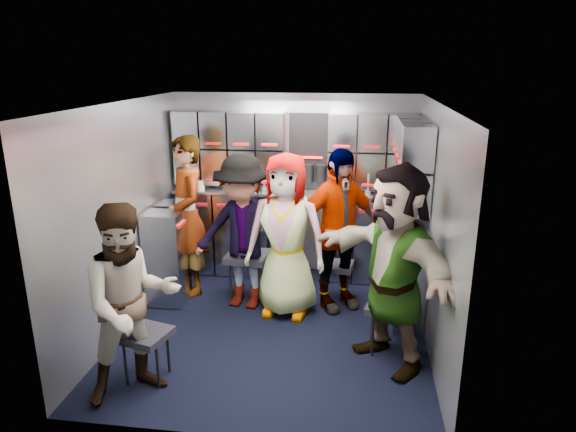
# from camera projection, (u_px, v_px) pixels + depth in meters

# --- Properties ---
(floor) EXTENTS (3.00, 3.00, 0.00)m
(floor) POSITION_uv_depth(u_px,v_px,m) (274.00, 328.00, 4.90)
(floor) COLOR black
(floor) RESTS_ON ground
(wall_back) EXTENTS (2.80, 0.04, 2.10)m
(wall_back) POSITION_uv_depth(u_px,v_px,m) (294.00, 185.00, 6.01)
(wall_back) COLOR #9297A0
(wall_back) RESTS_ON ground
(wall_left) EXTENTS (0.04, 3.00, 2.10)m
(wall_left) POSITION_uv_depth(u_px,v_px,m) (125.00, 217.00, 4.77)
(wall_left) COLOR #9297A0
(wall_left) RESTS_ON ground
(wall_right) EXTENTS (0.04, 3.00, 2.10)m
(wall_right) POSITION_uv_depth(u_px,v_px,m) (434.00, 230.00, 4.41)
(wall_right) COLOR #9297A0
(wall_right) RESTS_ON ground
(ceiling) EXTENTS (2.80, 3.00, 0.02)m
(ceiling) POSITION_uv_depth(u_px,v_px,m) (272.00, 104.00, 4.29)
(ceiling) COLOR silver
(ceiling) RESTS_ON wall_back
(cart_bank_back) EXTENTS (2.68, 0.38, 0.99)m
(cart_bank_back) POSITION_uv_depth(u_px,v_px,m) (292.00, 235.00, 5.98)
(cart_bank_back) COLOR #9CA3AC
(cart_bank_back) RESTS_ON ground
(cart_bank_left) EXTENTS (0.38, 0.76, 0.99)m
(cart_bank_left) POSITION_uv_depth(u_px,v_px,m) (172.00, 252.00, 5.44)
(cart_bank_left) COLOR #9CA3AC
(cart_bank_left) RESTS_ON ground
(counter) EXTENTS (2.68, 0.42, 0.03)m
(counter) POSITION_uv_depth(u_px,v_px,m) (292.00, 192.00, 5.82)
(counter) COLOR #B1B3B8
(counter) RESTS_ON cart_bank_back
(locker_bank_back) EXTENTS (2.68, 0.28, 0.82)m
(locker_bank_back) POSITION_uv_depth(u_px,v_px,m) (293.00, 150.00, 5.74)
(locker_bank_back) COLOR #9CA3AC
(locker_bank_back) RESTS_ON wall_back
(locker_bank_right) EXTENTS (0.28, 1.00, 0.82)m
(locker_bank_right) POSITION_uv_depth(u_px,v_px,m) (412.00, 164.00, 4.96)
(locker_bank_right) COLOR #9CA3AC
(locker_bank_right) RESTS_ON wall_right
(right_cabinet) EXTENTS (0.28, 1.20, 1.00)m
(right_cabinet) POSITION_uv_depth(u_px,v_px,m) (406.00, 262.00, 5.16)
(right_cabinet) COLOR #9CA3AC
(right_cabinet) RESTS_ON ground
(coffee_niche) EXTENTS (0.46, 0.16, 0.84)m
(coffee_niche) POSITION_uv_depth(u_px,v_px,m) (309.00, 151.00, 5.78)
(coffee_niche) COLOR black
(coffee_niche) RESTS_ON wall_back
(red_latch_strip) EXTENTS (2.60, 0.02, 0.03)m
(red_latch_strip) POSITION_uv_depth(u_px,v_px,m) (290.00, 208.00, 5.67)
(red_latch_strip) COLOR #AA0C0E
(red_latch_strip) RESTS_ON cart_bank_back
(jump_seat_near_left) EXTENTS (0.43, 0.42, 0.42)m
(jump_seat_near_left) POSITION_uv_depth(u_px,v_px,m) (145.00, 337.00, 4.02)
(jump_seat_near_left) COLOR black
(jump_seat_near_left) RESTS_ON ground
(jump_seat_mid_left) EXTENTS (0.45, 0.43, 0.50)m
(jump_seat_mid_left) POSITION_uv_depth(u_px,v_px,m) (248.00, 259.00, 5.41)
(jump_seat_mid_left) COLOR black
(jump_seat_mid_left) RESTS_ON ground
(jump_seat_center) EXTENTS (0.43, 0.41, 0.41)m
(jump_seat_center) POSITION_uv_depth(u_px,v_px,m) (289.00, 271.00, 5.28)
(jump_seat_center) COLOR black
(jump_seat_center) RESTS_ON ground
(jump_seat_mid_right) EXTENTS (0.36, 0.35, 0.40)m
(jump_seat_mid_right) POSITION_uv_depth(u_px,v_px,m) (336.00, 268.00, 5.41)
(jump_seat_mid_right) COLOR black
(jump_seat_mid_right) RESTS_ON ground
(jump_seat_near_right) EXTENTS (0.45, 0.43, 0.44)m
(jump_seat_near_right) POSITION_uv_depth(u_px,v_px,m) (390.00, 309.00, 4.42)
(jump_seat_near_right) COLOR black
(jump_seat_near_right) RESTS_ON ground
(attendant_standing) EXTENTS (0.69, 0.75, 1.72)m
(attendant_standing) POSITION_uv_depth(u_px,v_px,m) (187.00, 216.00, 5.46)
(attendant_standing) COLOR black
(attendant_standing) RESTS_ON ground
(attendant_arc_a) EXTENTS (0.93, 0.90, 1.51)m
(attendant_arc_a) POSITION_uv_depth(u_px,v_px,m) (131.00, 303.00, 3.74)
(attendant_arc_a) COLOR black
(attendant_arc_a) RESTS_ON ground
(attendant_arc_b) EXTENTS (1.11, 0.75, 1.58)m
(attendant_arc_b) POSITION_uv_depth(u_px,v_px,m) (243.00, 233.00, 5.14)
(attendant_arc_b) COLOR black
(attendant_arc_b) RESTS_ON ground
(attendant_arc_c) EXTENTS (0.85, 0.61, 1.63)m
(attendant_arc_c) POSITION_uv_depth(u_px,v_px,m) (286.00, 236.00, 4.98)
(attendant_arc_c) COLOR black
(attendant_arc_c) RESTS_ON ground
(attendant_arc_d) EXTENTS (1.03, 0.86, 1.65)m
(attendant_arc_d) POSITION_uv_depth(u_px,v_px,m) (337.00, 231.00, 5.10)
(attendant_arc_d) COLOR black
(attendant_arc_d) RESTS_ON ground
(attendant_arc_e) EXTENTS (1.39, 1.55, 1.71)m
(attendant_arc_e) POSITION_uv_depth(u_px,v_px,m) (394.00, 268.00, 4.11)
(attendant_arc_e) COLOR black
(attendant_arc_e) RESTS_ON ground
(bottle_left) EXTENTS (0.07, 0.07, 0.22)m
(bottle_left) POSITION_uv_depth(u_px,v_px,m) (265.00, 181.00, 5.78)
(bottle_left) COLOR white
(bottle_left) RESTS_ON counter
(bottle_mid) EXTENTS (0.07, 0.07, 0.23)m
(bottle_mid) POSITION_uv_depth(u_px,v_px,m) (253.00, 181.00, 5.80)
(bottle_mid) COLOR white
(bottle_mid) RESTS_ON counter
(bottle_right) EXTENTS (0.06, 0.06, 0.24)m
(bottle_right) POSITION_uv_depth(u_px,v_px,m) (368.00, 184.00, 5.63)
(bottle_right) COLOR white
(bottle_right) RESTS_ON counter
(cup_left) EXTENTS (0.09, 0.09, 0.10)m
(cup_left) POSITION_uv_depth(u_px,v_px,m) (201.00, 185.00, 5.89)
(cup_left) COLOR tan
(cup_left) RESTS_ON counter
(cup_right) EXTENTS (0.09, 0.09, 0.11)m
(cup_right) POSITION_uv_depth(u_px,v_px,m) (348.00, 189.00, 5.67)
(cup_right) COLOR tan
(cup_right) RESTS_ON counter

